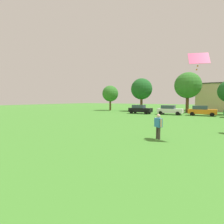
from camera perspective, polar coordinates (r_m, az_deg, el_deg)
ground_plane at (r=27.44m, az=15.11°, el=-1.76°), size 160.00×160.00×0.00m
adult_bystander at (r=12.44m, az=14.64°, el=-3.85°), size 0.63×0.62×1.73m
kite at (r=12.70m, az=26.05°, el=14.99°), size 1.33×0.93×1.13m
parked_car_black_0 at (r=34.45m, az=8.96°, el=0.91°), size 4.30×2.02×1.68m
parked_car_white_1 at (r=33.40m, az=18.01°, el=0.66°), size 4.30×2.02×1.68m
parked_car_orange_2 at (r=33.21m, az=26.88°, el=0.41°), size 4.30×2.02×1.68m
tree_far_left at (r=44.16m, az=-0.56°, el=5.90°), size 3.95×3.95×6.15m
tree_left at (r=41.75m, az=9.46°, el=7.27°), size 4.86×4.86×7.57m
tree_center at (r=40.13m, az=23.15°, el=7.85°), size 5.33×5.33×8.30m
house_left at (r=49.53m, az=31.90°, el=4.05°), size 11.22×8.93×6.48m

